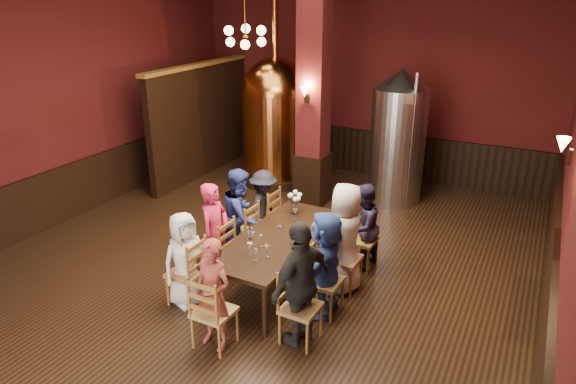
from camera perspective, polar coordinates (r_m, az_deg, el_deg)
The scene contains 40 objects.
room at distance 7.01m, azimuth -4.47°, elevation 7.63°, with size 10.00×10.02×4.50m.
wainscot_right at distance 6.73m, azimuth 26.84°, elevation -11.70°, with size 0.08×9.90×1.00m, color black.
wainscot_back at distance 11.83m, azimuth 8.44°, elevation 4.49°, with size 7.90×0.08×1.00m, color black.
wainscot_left at distance 10.11m, azimuth -23.68°, elevation -0.16°, with size 0.08×9.90×1.00m, color black.
column at distance 9.57m, azimuth 2.90°, elevation 11.43°, with size 0.58×0.58×4.50m, color #450E13.
partition at distance 11.59m, azimuth -9.62°, elevation 7.64°, with size 0.22×3.50×2.40m, color black.
pendant_cluster at distance 10.25m, azimuth -4.75°, elevation 16.86°, with size 0.90×0.90×1.70m, color #A57226, non-canonical shape.
sconce_wall at distance 6.81m, azimuth 28.97°, elevation 4.10°, with size 0.20×0.20×0.36m, color black, non-canonical shape.
sconce_column at distance 9.31m, azimuth 2.11°, elevation 10.85°, with size 0.20×0.20×0.36m, color black, non-canonical shape.
dining_table at distance 7.16m, azimuth -0.99°, elevation -5.38°, with size 1.04×2.42×0.75m.
chair_0 at distance 6.98m, azimuth -11.25°, elevation -8.73°, with size 0.46×0.46×0.92m, color #976226, non-canonical shape.
person_0 at distance 6.88m, azimuth -11.36°, elevation -7.34°, with size 0.64×0.42×1.31m, color silver.
chair_1 at distance 7.43m, azimuth -8.00°, elevation -6.50°, with size 0.46×0.46×0.92m, color #976226, non-canonical shape.
person_1 at distance 7.31m, azimuth -8.11°, elevation -4.54°, with size 0.54×0.36×1.49m, color #B91F45.
chair_2 at distance 7.91m, azimuth -5.20°, elevation -4.55°, with size 0.46×0.46×0.92m, color #976226, non-canonical shape.
person_2 at distance 7.79m, azimuth -5.27°, elevation -2.66°, with size 0.73×0.36×1.49m, color navy.
chair_3 at distance 8.42m, azimuth -2.71°, elevation -2.79°, with size 0.46×0.46×0.92m, color #976226, non-canonical shape.
person_3 at distance 8.35m, azimuth -2.73°, elevation -1.73°, with size 0.81×0.47×1.26m, color black.
chair_4 at distance 6.17m, azimuth 1.44°, elevation -12.69°, with size 0.46×0.46×0.92m, color #976226, non-canonical shape.
person_4 at distance 5.99m, azimuth 1.47°, elevation -10.14°, with size 0.92×0.38×1.57m, color black.
chair_5 at distance 6.68m, azimuth 4.09°, elevation -9.81°, with size 0.46×0.46×0.92m, color #976226, non-canonical shape.
person_5 at distance 6.55m, azimuth 4.15°, elevation -7.93°, with size 1.32×0.42×1.42m, color #334E99.
chair_6 at distance 7.21m, azimuth 6.28°, elevation -7.37°, with size 0.46×0.46×0.92m, color #976226, non-canonical shape.
person_6 at distance 7.06m, azimuth 6.39°, elevation -5.09°, with size 0.76×0.50×1.56m, color beige.
chair_7 at distance 7.76m, azimuth 8.18°, elevation -5.22°, with size 0.46×0.46×0.92m, color #976226, non-canonical shape.
person_7 at distance 7.67m, azimuth 8.26°, elevation -3.85°, with size 0.65×0.32×1.33m, color #211B36.
chair_8 at distance 6.16m, azimuth -8.21°, elevation -13.00°, with size 0.46×0.46×0.92m, color #976226, non-canonical shape.
person_8 at distance 6.04m, azimuth -8.33°, elevation -11.24°, with size 0.50×0.33×1.37m, color brown.
copper_kettle at distance 11.01m, azimuth -1.36°, elevation 8.12°, with size 1.82×1.82×3.76m.
steel_vessel at distance 10.16m, azimuth 12.10°, elevation 6.02°, with size 1.21×1.21×2.58m.
rose_vase at distance 7.73m, azimuth 0.71°, elevation -0.77°, with size 0.22×0.22×0.37m.
wine_glass_0 at distance 7.60m, azimuth 0.86°, elevation -2.46°, with size 0.07×0.07×0.17m, color white, non-canonical shape.
wine_glass_1 at distance 6.91m, azimuth -3.92°, elevation -5.10°, with size 0.07×0.07×0.17m, color white, non-canonical shape.
wine_glass_2 at distance 6.64m, azimuth -4.28°, elevation -6.31°, with size 0.07×0.07×0.17m, color white, non-canonical shape.
wine_glass_3 at distance 7.03m, azimuth -4.15°, elevation -4.64°, with size 0.07×0.07×0.17m, color white, non-canonical shape.
wine_glass_4 at distance 6.57m, azimuth -2.35°, elevation -6.57°, with size 0.07×0.07×0.17m, color white, non-canonical shape.
wine_glass_5 at distance 7.02m, azimuth -4.42°, elevation -4.69°, with size 0.07×0.07×0.17m, color white, non-canonical shape.
wine_glass_6 at distance 6.49m, azimuth -3.61°, elevation -7.00°, with size 0.07×0.07×0.17m, color white, non-canonical shape.
wine_glass_7 at distance 6.82m, azimuth -3.09°, elevation -5.46°, with size 0.07×0.07×0.17m, color white, non-canonical shape.
wine_glass_8 at distance 7.07m, azimuth -0.98°, elevation -4.43°, with size 0.07×0.07×0.17m, color white, non-canonical shape.
Camera 1 is at (3.59, -5.78, 3.94)m, focal length 32.00 mm.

